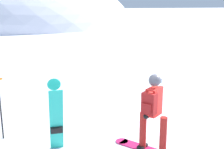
% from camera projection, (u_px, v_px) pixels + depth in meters
% --- Properties ---
extents(ridge_peak_main, '(32.24, 29.01, 14.71)m').
position_uv_depth(ridge_peak_main, '(19.00, 25.00, 41.98)').
color(ridge_peak_main, white).
rests_on(ridge_peak_main, ground).
extents(snowboarder_main, '(1.28, 1.48, 1.71)m').
position_uv_depth(snowboarder_main, '(153.00, 112.00, 6.06)').
color(snowboarder_main, '#D11E5B').
rests_on(snowboarder_main, ground).
extents(spare_snowboard, '(0.28, 0.52, 1.59)m').
position_uv_depth(spare_snowboard, '(56.00, 117.00, 6.10)').
color(spare_snowboard, '#23B7A3').
rests_on(spare_snowboard, ground).
extents(piste_marker_near, '(0.20, 0.20, 1.71)m').
position_uv_depth(piste_marker_near, '(0.00, 99.00, 6.68)').
color(piste_marker_near, black).
rests_on(piste_marker_near, ground).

